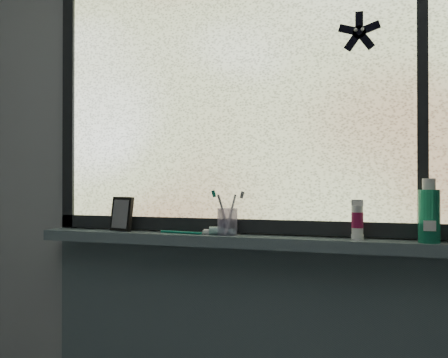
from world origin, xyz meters
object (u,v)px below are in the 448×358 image
object	(u,v)px
cream_tube	(357,218)
vanity_mirror	(122,214)
toothbrush_cup	(227,222)
mouthwash_bottle	(429,211)

from	to	relation	value
cream_tube	vanity_mirror	bearing A→B (deg)	179.45
vanity_mirror	toothbrush_cup	world-z (taller)	vanity_mirror
mouthwash_bottle	cream_tube	xyz separation A→B (m)	(-0.22, 0.02, -0.03)
toothbrush_cup	cream_tube	size ratio (longest dim) A/B	1.01
vanity_mirror	mouthwash_bottle	distance (m)	1.12
toothbrush_cup	mouthwash_bottle	distance (m)	0.68
vanity_mirror	toothbrush_cup	bearing A→B (deg)	15.84
toothbrush_cup	cream_tube	distance (m)	0.46
vanity_mirror	cream_tube	xyz separation A→B (m)	(0.90, -0.01, 0.00)
mouthwash_bottle	cream_tube	world-z (taller)	mouthwash_bottle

